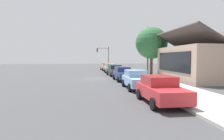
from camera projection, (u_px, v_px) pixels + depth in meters
ground_plane at (98, 79)px, 24.34m from camera, size 120.00×120.00×0.00m
sidewalk_curb at (141, 78)px, 25.07m from camera, size 60.00×4.20×0.16m
car_coral at (106, 66)px, 40.24m from camera, size 4.89×2.20×1.59m
car_seafoam at (110, 68)px, 34.50m from camera, size 4.54×2.16×1.59m
car_charcoal at (115, 70)px, 28.24m from camera, size 4.60×2.25×1.59m
car_navy at (123, 74)px, 22.45m from camera, size 4.53×2.03×1.59m
car_skyblue at (136, 79)px, 16.62m from camera, size 4.43×2.04×1.59m
car_cherry at (160, 89)px, 11.29m from camera, size 4.31×2.10×1.59m
storefront_building at (200, 62)px, 22.85m from camera, size 10.36×7.22×5.95m
shade_tree at (152, 43)px, 29.20m from camera, size 4.83×4.83×7.31m
traffic_light_main at (104, 54)px, 43.75m from camera, size 0.37×2.79×5.20m
utility_pole_wooden at (148, 50)px, 30.38m from camera, size 1.80×0.24×7.50m
fire_hydrant_red at (156, 84)px, 15.73m from camera, size 0.22×0.22×0.71m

